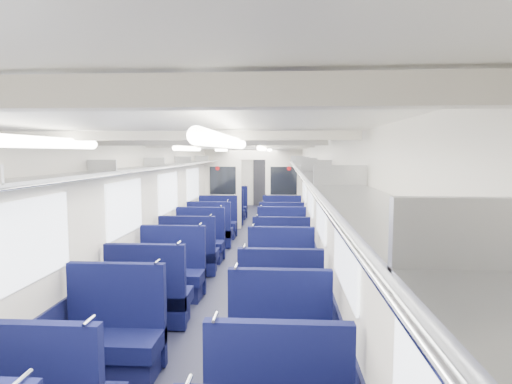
{
  "coord_description": "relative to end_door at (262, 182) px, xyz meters",
  "views": [
    {
      "loc": [
        0.85,
        -8.79,
        2.2
      ],
      "look_at": [
        0.13,
        2.68,
        1.14
      ],
      "focal_mm": 30.0,
      "sensor_mm": 36.0,
      "label": 1
    }
  ],
  "objects": [
    {
      "name": "seat_22",
      "position": [
        -0.83,
        -3.71,
        -0.66
      ],
      "size": [
        1.0,
        0.55,
        1.12
      ],
      "color": "#0C103D",
      "rests_on": "floor"
    },
    {
      "name": "floor",
      "position": [
        0.0,
        -8.94,
        -1.0
      ],
      "size": [
        2.8,
        18.0,
        0.01
      ],
      "primitive_type": "cube",
      "color": "black",
      "rests_on": "ground"
    },
    {
      "name": "seat_13",
      "position": [
        0.83,
        -10.23,
        -0.66
      ],
      "size": [
        1.0,
        0.55,
        1.12
      ],
      "color": "#0C103D",
      "rests_on": "floor"
    },
    {
      "name": "seat_19",
      "position": [
        0.83,
        -6.78,
        -0.66
      ],
      "size": [
        1.0,
        0.55,
        1.12
      ],
      "color": "#0C103D",
      "rests_on": "floor"
    },
    {
      "name": "wall_far",
      "position": [
        0.0,
        0.06,
        0.18
      ],
      "size": [
        2.8,
        0.02,
        2.35
      ],
      "primitive_type": "cube",
      "color": "beige",
      "rests_on": "floor"
    },
    {
      "name": "seat_17",
      "position": [
        0.83,
        -8.04,
        -0.66
      ],
      "size": [
        1.0,
        0.55,
        1.12
      ],
      "color": "#0C103D",
      "rests_on": "floor"
    },
    {
      "name": "seat_10",
      "position": [
        -0.83,
        -11.49,
        -0.66
      ],
      "size": [
        1.0,
        0.55,
        1.12
      ],
      "color": "#0C103D",
      "rests_on": "floor"
    },
    {
      "name": "luggage_rack_left",
      "position": [
        -1.21,
        -8.94,
        0.97
      ],
      "size": [
        0.36,
        17.4,
        0.18
      ],
      "color": "#B2B5BA",
      "rests_on": "wall_left"
    },
    {
      "name": "seat_6",
      "position": [
        -0.83,
        -13.73,
        -0.66
      ],
      "size": [
        1.0,
        0.55,
        1.12
      ],
      "color": "#0C103D",
      "rests_on": "floor"
    },
    {
      "name": "seat_15",
      "position": [
        0.83,
        -9.12,
        -0.66
      ],
      "size": [
        1.0,
        0.55,
        1.12
      ],
      "color": "#0C103D",
      "rests_on": "floor"
    },
    {
      "name": "end_door",
      "position": [
        0.0,
        0.0,
        0.0
      ],
      "size": [
        0.75,
        0.06,
        2.0
      ],
      "primitive_type": "cube",
      "color": "black",
      "rests_on": "floor"
    },
    {
      "name": "dado_right",
      "position": [
        1.39,
        -8.94,
        -0.65
      ],
      "size": [
        0.03,
        17.9,
        0.7
      ],
      "primitive_type": "cube",
      "color": "black",
      "rests_on": "floor"
    },
    {
      "name": "seat_20",
      "position": [
        -0.83,
        -4.89,
        -0.66
      ],
      "size": [
        1.0,
        0.55,
        1.12
      ],
      "color": "#0C103D",
      "rests_on": "floor"
    },
    {
      "name": "wall_right",
      "position": [
        1.4,
        -8.94,
        0.18
      ],
      "size": [
        0.02,
        18.0,
        2.35
      ],
      "primitive_type": "cube",
      "color": "beige",
      "rests_on": "floor"
    },
    {
      "name": "seat_18",
      "position": [
        -0.83,
        -6.89,
        -0.66
      ],
      "size": [
        1.0,
        0.55,
        1.12
      ],
      "color": "#0C103D",
      "rests_on": "floor"
    },
    {
      "name": "seat_16",
      "position": [
        -0.83,
        -8.02,
        -0.66
      ],
      "size": [
        1.0,
        0.55,
        1.12
      ],
      "color": "#0C103D",
      "rests_on": "floor"
    },
    {
      "name": "seat_23",
      "position": [
        0.83,
        -3.62,
        -0.66
      ],
      "size": [
        1.0,
        0.55,
        1.12
      ],
      "color": "#0C103D",
      "rests_on": "floor"
    },
    {
      "name": "seat_8",
      "position": [
        -0.83,
        -12.55,
        -0.66
      ],
      "size": [
        1.0,
        0.55,
        1.12
      ],
      "color": "#0C103D",
      "rests_on": "floor"
    },
    {
      "name": "ceiling",
      "position": [
        0.0,
        -8.94,
        1.35
      ],
      "size": [
        2.8,
        18.0,
        0.01
      ],
      "primitive_type": "cube",
      "color": "white",
      "rests_on": "wall_left"
    },
    {
      "name": "seat_12",
      "position": [
        -0.83,
        -10.25,
        -0.66
      ],
      "size": [
        1.0,
        0.55,
        1.12
      ],
      "color": "#0C103D",
      "rests_on": "floor"
    },
    {
      "name": "seat_21",
      "position": [
        0.83,
        -4.79,
        -0.66
      ],
      "size": [
        1.0,
        0.55,
        1.12
      ],
      "color": "#0C103D",
      "rests_on": "floor"
    },
    {
      "name": "ceiling_fittings",
      "position": [
        0.0,
        -9.2,
        1.29
      ],
      "size": [
        2.7,
        16.06,
        0.11
      ],
      "color": "beige",
      "rests_on": "ceiling"
    },
    {
      "name": "windows",
      "position": [
        0.0,
        -9.4,
        0.42
      ],
      "size": [
        2.78,
        15.6,
        0.75
      ],
      "color": "white",
      "rests_on": "wall_left"
    },
    {
      "name": "seat_14",
      "position": [
        -0.83,
        -9.28,
        -0.66
      ],
      "size": [
        1.0,
        0.55,
        1.12
      ],
      "color": "#0C103D",
      "rests_on": "floor"
    },
    {
      "name": "seat_11",
      "position": [
        0.83,
        -11.51,
        -0.66
      ],
      "size": [
        1.0,
        0.55,
        1.12
      ],
      "color": "#0C103D",
      "rests_on": "floor"
    },
    {
      "name": "bulkhead",
      "position": [
        -0.0,
        -5.49,
        0.23
      ],
      "size": [
        2.8,
        0.1,
        2.35
      ],
      "color": "beige",
      "rests_on": "floor"
    },
    {
      "name": "dado_left",
      "position": [
        -1.39,
        -8.94,
        -0.65
      ],
      "size": [
        0.03,
        17.9,
        0.7
      ],
      "primitive_type": "cube",
      "color": "black",
      "rests_on": "floor"
    },
    {
      "name": "wall_left",
      "position": [
        -1.4,
        -8.94,
        0.18
      ],
      "size": [
        0.02,
        18.0,
        2.35
      ],
      "primitive_type": "cube",
      "color": "beige",
      "rests_on": "floor"
    },
    {
      "name": "luggage_rack_right",
      "position": [
        1.21,
        -8.94,
        0.97
      ],
      "size": [
        0.36,
        17.4,
        0.18
      ],
      "color": "#B2B5BA",
      "rests_on": "wall_right"
    },
    {
      "name": "seat_9",
      "position": [
        0.83,
        -12.7,
        -0.66
      ],
      "size": [
        1.0,
        0.55,
        1.12
      ],
      "color": "#0C103D",
      "rests_on": "floor"
    },
    {
      "name": "seat_7",
      "position": [
        0.83,
        -13.85,
        -0.66
      ],
      "size": [
        1.0,
        0.55,
        1.12
      ],
      "color": "#0C103D",
      "rests_on": "floor"
    }
  ]
}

